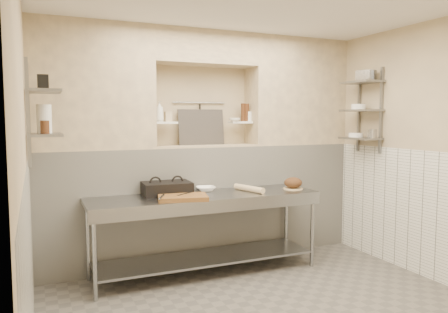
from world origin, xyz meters
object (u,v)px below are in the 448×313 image
bread_loaf (293,183)px  jug_left (44,119)px  bowl_alcove (235,120)px  prep_table (206,218)px  rolling_pin (249,189)px  panini_press (167,188)px  bottle_soap (159,111)px  cutting_board (183,197)px  mixing_bowl (206,189)px

bread_loaf → jug_left: (-2.75, 0.01, 0.77)m
bowl_alcove → jug_left: (-2.23, -0.56, 0.01)m
prep_table → rolling_pin: (0.55, 0.01, 0.29)m
panini_press → bottle_soap: size_ratio=2.31×
bottle_soap → rolling_pin: bearing=-29.0°
bread_loaf → jug_left: 2.86m
bread_loaf → jug_left: size_ratio=0.81×
rolling_pin → jug_left: (-2.19, -0.05, 0.81)m
cutting_board → jug_left: jug_left is taller
panini_press → rolling_pin: (0.94, -0.17, -0.04)m
cutting_board → bread_loaf: (1.43, 0.11, 0.06)m
bread_loaf → panini_press: bearing=171.3°
rolling_pin → jug_left: size_ratio=1.71×
prep_table → jug_left: 1.98m
rolling_pin → bottle_soap: size_ratio=1.92×
prep_table → panini_press: bearing=154.6°
mixing_bowl → bottle_soap: bearing=147.7°
cutting_board → rolling_pin: 0.88m
prep_table → bread_loaf: bearing=-2.3°
rolling_pin → jug_left: bearing=-178.7°
mixing_bowl → bottle_soap: bottle_soap is taller
bread_loaf → bottle_soap: bottle_soap is taller
mixing_bowl → cutting_board: bearing=-136.5°
prep_table → cutting_board: cutting_board is taller
mixing_bowl → jug_left: size_ratio=0.85×
prep_table → bottle_soap: bottle_soap is taller
panini_press → bowl_alcove: 1.29m
panini_press → rolling_pin: size_ratio=1.20×
rolling_pin → bowl_alcove: size_ratio=3.23×
prep_table → bottle_soap: size_ratio=10.90×
panini_press → bowl_alcove: size_ratio=3.89×
prep_table → bowl_alcove: 1.35m
rolling_pin → panini_press: bearing=169.7°
cutting_board → bowl_alcove: bearing=36.5°
bottle_soap → bowl_alcove: bearing=-0.3°
rolling_pin → bread_loaf: size_ratio=2.12×
mixing_bowl → bowl_alcove: size_ratio=1.61×
bottle_soap → bread_loaf: bearing=-21.0°
panini_press → jug_left: bearing=-166.5°
rolling_pin → mixing_bowl: bearing=154.6°
mixing_bowl → bread_loaf: bearing=-15.1°
prep_table → jug_left: size_ratio=9.70×
bowl_alcove → mixing_bowl: bearing=-150.2°
panini_press → bottle_soap: 0.92m
mixing_bowl → bowl_alcove: bowl_alcove is taller
prep_table → panini_press: size_ratio=4.72×
cutting_board → bottle_soap: bearing=94.5°
bread_loaf → mixing_bowl: bearing=164.9°
bottle_soap → jug_left: bearing=-156.1°
prep_table → bread_loaf: (1.11, -0.04, 0.34)m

